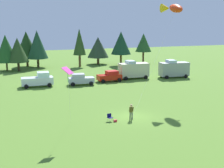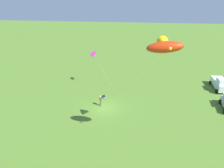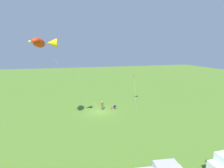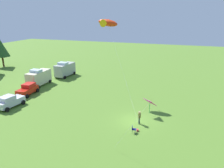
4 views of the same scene
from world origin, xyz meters
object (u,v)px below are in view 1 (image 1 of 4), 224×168
(truck_white_pickup, at_px, (38,80))
(car_silver_compact, at_px, (81,79))
(kite_large_fish, at_px, (173,8))
(backpack_on_grass, at_px, (115,121))
(car_red_sedan, at_px, (110,76))
(van_motorhome_grey, at_px, (174,69))
(folding_chair, at_px, (110,117))
(person_kite_flyer, at_px, (131,111))
(kite_diamond_rainbow, at_px, (68,72))
(van_camper_beige, at_px, (133,70))

(truck_white_pickup, height_order, car_silver_compact, truck_white_pickup)
(kite_large_fish, bearing_deg, backpack_on_grass, -144.11)
(car_red_sedan, bearing_deg, backpack_on_grass, -110.20)
(backpack_on_grass, height_order, van_motorhome_grey, van_motorhome_grey)
(kite_large_fish, bearing_deg, folding_chair, -146.76)
(truck_white_pickup, distance_m, car_red_sedan, 12.33)
(van_motorhome_grey, bearing_deg, car_red_sedan, 3.13)
(kite_large_fish, bearing_deg, truck_white_pickup, 142.67)
(folding_chair, distance_m, van_motorhome_grey, 28.21)
(person_kite_flyer, distance_m, car_silver_compact, 19.69)
(backpack_on_grass, bearing_deg, folding_chair, 139.66)
(person_kite_flyer, bearing_deg, car_red_sedan, 172.81)
(backpack_on_grass, xyz_separation_m, van_motorhome_grey, (18.77, 20.99, 1.53))
(folding_chair, distance_m, kite_diamond_rainbow, 7.74)
(person_kite_flyer, relative_size, kite_large_fish, 0.13)
(backpack_on_grass, xyz_separation_m, truck_white_pickup, (-6.10, 20.77, 0.99))
(backpack_on_grass, height_order, kite_diamond_rainbow, kite_diamond_rainbow)
(car_silver_compact, bearing_deg, kite_large_fish, 136.68)
(car_red_sedan, height_order, van_camper_beige, van_camper_beige)
(truck_white_pickup, distance_m, car_silver_compact, 6.88)
(folding_chair, xyz_separation_m, car_silver_compact, (1.21, 19.45, 0.46))
(folding_chair, distance_m, car_red_sedan, 21.72)
(backpack_on_grass, height_order, car_red_sedan, car_red_sedan)
(person_kite_flyer, xyz_separation_m, folding_chair, (-2.39, 0.21, -0.53))
(person_kite_flyer, height_order, car_silver_compact, car_silver_compact)
(car_red_sedan, distance_m, kite_large_fish, 17.94)
(folding_chair, bearing_deg, backpack_on_grass, 42.84)
(car_silver_compact, height_order, kite_large_fish, kite_large_fish)
(truck_white_pickup, xyz_separation_m, car_red_sedan, (12.32, 0.30, -0.15))
(person_kite_flyer, xyz_separation_m, truck_white_pickup, (-8.00, 20.56, 0.08))
(van_motorhome_grey, bearing_deg, kite_diamond_rainbow, 47.18)
(car_red_sedan, height_order, kite_diamond_rainbow, kite_diamond_rainbow)
(person_kite_flyer, xyz_separation_m, car_red_sedan, (4.32, 20.86, -0.07))
(folding_chair, distance_m, kite_large_fish, 17.89)
(truck_white_pickup, bearing_deg, person_kite_flyer, -68.88)
(car_silver_compact, relative_size, van_motorhome_grey, 0.79)
(car_silver_compact, distance_m, van_camper_beige, 10.83)
(van_camper_beige, bearing_deg, person_kite_flyer, 67.24)
(person_kite_flyer, bearing_deg, kite_large_fish, 135.01)
(van_motorhome_grey, distance_m, kite_diamond_rainbow, 33.60)
(truck_white_pickup, bearing_deg, car_red_sedan, 1.24)
(van_motorhome_grey, height_order, kite_large_fish, kite_large_fish)
(folding_chair, height_order, backpack_on_grass, folding_chair)
(car_silver_compact, distance_m, car_red_sedan, 5.63)
(backpack_on_grass, bearing_deg, kite_diamond_rainbow, -159.23)
(truck_white_pickup, bearing_deg, folding_chair, -74.74)
(kite_large_fish, height_order, kite_diamond_rainbow, kite_large_fish)
(car_red_sedan, xyz_separation_m, van_camper_beige, (5.00, 1.35, 0.69))
(car_red_sedan, bearing_deg, truck_white_pickup, 177.64)
(van_motorhome_grey, bearing_deg, car_silver_compact, 7.05)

